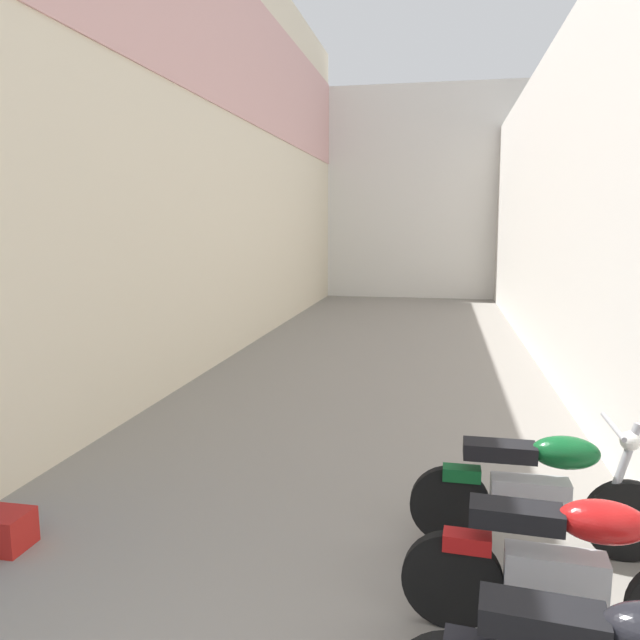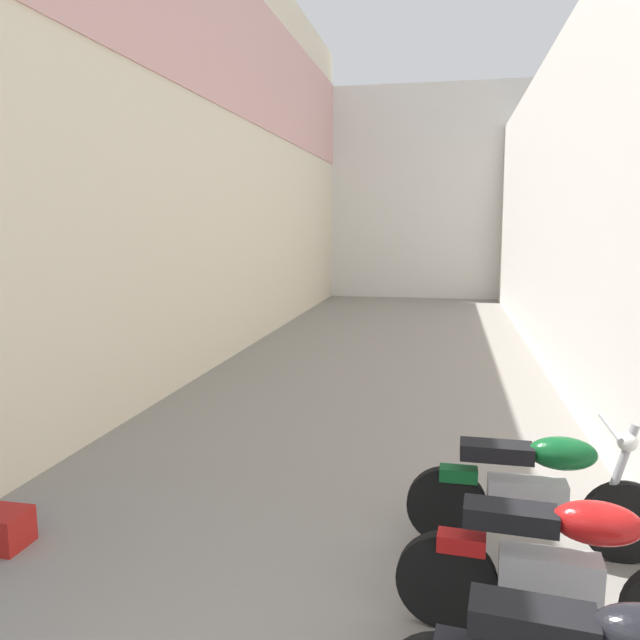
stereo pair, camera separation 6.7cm
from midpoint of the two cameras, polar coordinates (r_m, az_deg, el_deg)
The scene contains 6 objects.
ground_plane at distance 8.81m, azimuth 4.28°, elevation -7.06°, with size 36.20×36.20×0.00m, color gray.
building_left at distance 11.22m, azimuth -9.70°, elevation 16.61°, with size 0.45×20.20×7.81m.
building_right at distance 10.57m, azimuth 22.14°, elevation 9.77°, with size 0.45×20.20×5.40m.
building_far_end at distance 21.55m, azimuth 8.99°, elevation 11.42°, with size 8.46×2.00×6.83m, color silver.
motorcycle_third at distance 4.00m, azimuth 21.92°, elevation -20.34°, with size 1.85×0.58×1.04m.
motorcycle_fourth at distance 4.94m, azimuth 19.72°, elevation -14.44°, with size 1.85×0.58×1.04m.
Camera 2 is at (1.10, -0.30, 2.41)m, focal length 34.55 mm.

